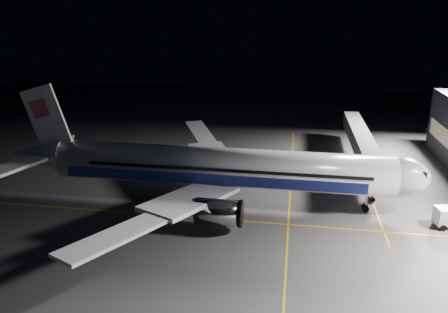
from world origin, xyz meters
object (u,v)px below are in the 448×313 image
safety_cone_b (253,168)px  safety_cone_c (180,179)px  airliner (213,167)px  jet_bridge (362,143)px  baggage_tug (219,151)px  safety_cone_a (233,180)px

safety_cone_b → safety_cone_c: safety_cone_b is taller
airliner → jet_bridge: (23.08, 18.06, -0.58)m
airliner → safety_cone_c: bearing=135.2°
airliner → safety_cone_b: bearing=72.8°
airliner → jet_bridge: bearing=38.0°
airliner → baggage_tug: size_ratio=20.44×
airliner → safety_cone_a: bearing=77.8°
airliner → jet_bridge: airliner is taller
jet_bridge → baggage_tug: jet_bridge is taller
safety_cone_a → safety_cone_c: bearing=-173.7°
jet_bridge → safety_cone_b: size_ratio=59.21×
baggage_tug → safety_cone_c: 14.94m
safety_cone_c → airliner: bearing=-44.8°
safety_cone_b → safety_cone_a: bearing=-113.2°
airliner → jet_bridge: size_ratio=1.79×
jet_bridge → baggage_tug: (-26.11, 3.24, -3.76)m
baggage_tug → safety_cone_c: bearing=-83.2°
safety_cone_a → safety_cone_c: (-8.61, -0.96, -0.01)m
safety_cone_b → safety_cone_c: size_ratio=1.03×
jet_bridge → safety_cone_c: 32.30m
jet_bridge → safety_cone_a: jet_bridge is taller
jet_bridge → baggage_tug: 26.58m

